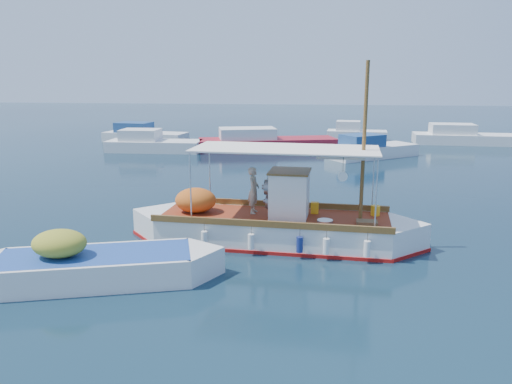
# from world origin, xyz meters

# --- Properties ---
(ground) EXTENTS (160.00, 160.00, 0.00)m
(ground) POSITION_xyz_m (0.00, 0.00, 0.00)
(ground) COLOR black
(ground) RESTS_ON ground
(fishing_caique) EXTENTS (9.89, 3.22, 6.04)m
(fishing_caique) POSITION_xyz_m (-0.10, -0.39, 0.53)
(fishing_caique) COLOR white
(fishing_caique) RESTS_ON ground
(dinghy) EXTENTS (6.66, 3.31, 1.70)m
(dinghy) POSITION_xyz_m (-4.57, -4.22, 0.35)
(dinghy) COLOR white
(dinghy) RESTS_ON ground
(bg_boat_nw) EXTENTS (6.79, 2.51, 1.80)m
(bg_boat_nw) POSITION_xyz_m (-10.62, 18.73, 0.49)
(bg_boat_nw) COLOR silver
(bg_boat_nw) RESTS_ON ground
(bg_boat_n) EXTENTS (10.57, 5.37, 1.80)m
(bg_boat_n) POSITION_xyz_m (-2.68, 20.88, 0.49)
(bg_boat_n) COLOR maroon
(bg_boat_n) RESTS_ON ground
(bg_boat_ne) EXTENTS (6.45, 5.54, 1.80)m
(bg_boat_ne) POSITION_xyz_m (4.89, 17.84, 0.49)
(bg_boat_ne) COLOR silver
(bg_boat_ne) RESTS_ON ground
(bg_boat_e) EXTENTS (8.53, 3.00, 1.80)m
(bg_boat_e) POSITION_xyz_m (13.11, 25.71, 0.49)
(bg_boat_e) COLOR silver
(bg_boat_e) RESTS_ON ground
(bg_boat_far_w) EXTENTS (7.14, 3.32, 1.80)m
(bg_boat_far_w) POSITION_xyz_m (-13.05, 23.85, 0.49)
(bg_boat_far_w) COLOR silver
(bg_boat_far_w) RESTS_ON ground
(bg_boat_far_n) EXTENTS (5.14, 2.43, 1.80)m
(bg_boat_far_n) POSITION_xyz_m (4.53, 27.33, 0.49)
(bg_boat_far_n) COLOR silver
(bg_boat_far_n) RESTS_ON ground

